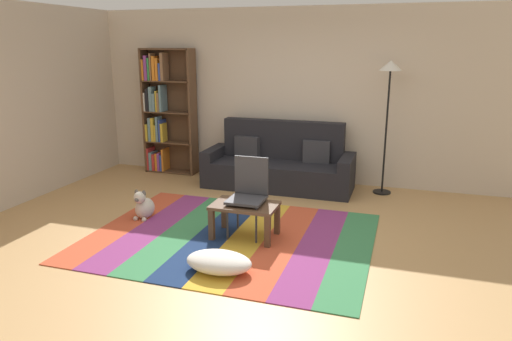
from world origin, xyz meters
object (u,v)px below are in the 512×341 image
Objects in this scene: standing_lamp at (389,84)px; pouf at (219,262)px; couch at (279,165)px; dog at (144,206)px; tv_remote at (245,201)px; coffee_table at (245,210)px; folding_chair at (249,190)px; bookshelf at (164,112)px.

pouf is at bearing -113.52° from standing_lamp.
couch is 5.69× the size of dog.
pouf is 4.38× the size of tv_remote.
dog is 3.75m from standing_lamp.
couch is 2.27m from dog.
dog is (-1.41, 0.19, -0.17)m from coffee_table.
couch is 1.95m from folding_chair.
coffee_table is 0.11m from tv_remote.
couch is 2.97m from pouf.
couch is at bearing 73.15° from tv_remote.
pouf is at bearing -70.82° from folding_chair.
standing_lamp is (1.39, 2.21, 1.28)m from coffee_table.
standing_lamp reaches higher than pouf.
folding_chair is at bearing -44.39° from bookshelf.
pouf is 0.34× the size of standing_lamp.
couch is at bearing 94.28° from coffee_table.
tv_remote is (0.13, -1.99, 0.08)m from couch.
standing_lamp is at bearing -2.14° from bookshelf.
coffee_table is 1.12× the size of pouf.
tv_remote is at bearing 93.74° from pouf.
folding_chair reaches higher than tv_remote.
dog is 1.47m from folding_chair.
tv_remote is at bearing -86.15° from couch.
couch is 2.07m from coffee_table.
tv_remote reaches higher than dog.
bookshelf is 2.84× the size of coffee_table.
couch is 2.01m from standing_lamp.
bookshelf is 13.88× the size of tv_remote.
dog is (0.85, -2.16, -0.87)m from bookshelf.
couch is 3.08× the size of coffee_table.
coffee_table is at bearing -95.02° from tv_remote.
pouf is at bearing -87.29° from coffee_table.
tv_remote reaches higher than pouf.
tv_remote is (-0.06, 0.96, 0.30)m from pouf.
folding_chair is at bearing 40.89° from tv_remote.
folding_chair is (1.42, -0.06, 0.37)m from dog.
couch is at bearing 56.12° from dog.
pouf is 1.01m from tv_remote.
couch reaches higher than dog.
bookshelf is 3.25m from tv_remote.
standing_lamp is at bearing 57.81° from coffee_table.
bookshelf is 5.24× the size of dog.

